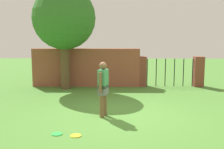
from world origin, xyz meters
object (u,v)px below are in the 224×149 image
frisbee_yellow (76,136)px  frisbee_green (57,134)px  tree (64,19)px  person (103,86)px

frisbee_yellow → frisbee_green: bearing=167.9°
frisbee_green → frisbee_yellow: (0.47, -0.10, 0.00)m
tree → frisbee_green: bearing=-81.5°
tree → frisbee_yellow: (1.32, -5.76, -3.07)m
tree → person: (1.90, -4.14, -2.19)m
tree → person: bearing=-65.4°
person → frisbee_green: person is taller
frisbee_green → frisbee_yellow: 0.48m
tree → person: 5.06m
tree → frisbee_green: tree is taller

